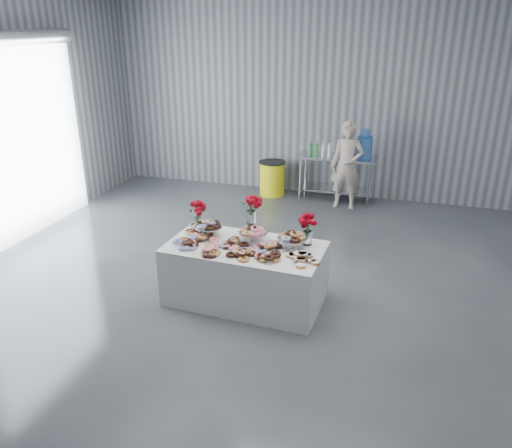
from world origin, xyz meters
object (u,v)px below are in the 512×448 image
Objects in this scene: display_table at (245,274)px; prep_table at (336,170)px; water_jug at (365,145)px; person at (347,165)px; trash_barrel at (272,178)px.

prep_table reaches higher than display_table.
water_jug is 0.34× the size of person.
display_table is 1.17× the size of person.
water_jug is at bearing 76.30° from display_table.
person is at bearing -131.30° from water_jug.
person is at bearing 79.07° from display_table.
water_jug is (0.50, -0.00, 0.53)m from prep_table.
prep_table is 0.73m from water_jug.
water_jug is at bearing 0.00° from trash_barrel.
display_table reaches higher than trash_barrel.
display_table is 4.15m from prep_table.
person is at bearing -52.50° from prep_table.
water_jug is at bearing 50.35° from person.
person is (-0.27, -0.30, -0.34)m from water_jug.
water_jug reaches higher than display_table.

